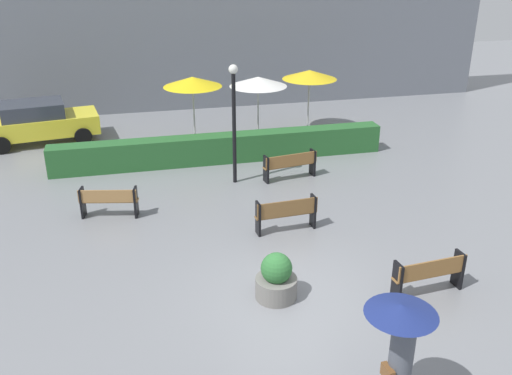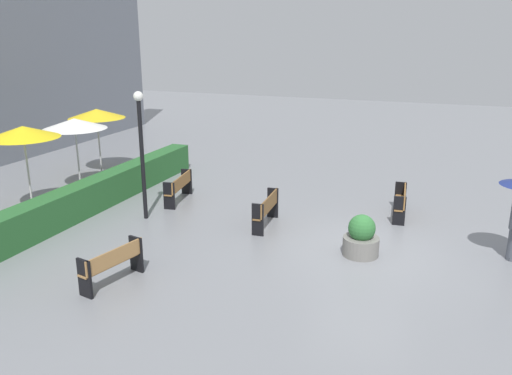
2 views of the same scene
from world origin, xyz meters
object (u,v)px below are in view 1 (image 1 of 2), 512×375
Objects in this scene: bench_near_right at (430,273)px; pedestrian_with_umbrella at (400,341)px; planter_pot at (276,279)px; patio_umbrella_white at (258,82)px; patio_umbrella_yellow_far at (310,75)px; bench_far_left at (109,200)px; bench_back_row at (290,164)px; patio_umbrella_yellow at (193,82)px; parked_car at (39,121)px; lamp_post at (234,112)px; bench_mid_center at (287,212)px.

bench_near_right is 0.80× the size of pedestrian_with_umbrella.
planter_pot is 10.47m from patio_umbrella_white.
patio_umbrella_white reaches higher than patio_umbrella_yellow_far.
bench_far_left is 5.83m from bench_back_row.
bench_far_left is at bearing -165.36° from bench_back_row.
bench_far_left is 6.31m from patio_umbrella_yellow.
pedestrian_with_umbrella is 17.06m from parked_car.
patio_umbrella_yellow is at bearing 125.11° from bench_back_row.
bench_near_right is 8.61m from bench_far_left.
patio_umbrella_white is 2.41m from patio_umbrella_yellow_far.
lamp_post is (3.87, 1.64, 1.80)m from bench_far_left.
parked_car is at bearing 126.34° from bench_near_right.
bench_back_row is (-1.06, 6.88, 0.01)m from bench_near_right.
patio_umbrella_yellow reaches higher than bench_back_row.
bench_far_left is 7.68m from parked_car.
patio_umbrella_yellow_far is at bearing 11.91° from patio_umbrella_yellow.
patio_umbrella_yellow is (-1.39, 13.44, 1.08)m from pedestrian_with_umbrella.
patio_umbrella_yellow_far reaches higher than bench_back_row.
bench_mid_center is 3.03m from planter_pot.
patio_umbrella_yellow_far reaches higher than planter_pot.
bench_back_row is (5.64, 1.47, 0.01)m from bench_far_left.
patio_umbrella_yellow_far reaches higher than pedestrian_with_umbrella.
bench_back_row is 0.48× the size of lamp_post.
bench_near_right is 11.33m from patio_umbrella_yellow.
planter_pot is 13.46m from parked_car.
patio_umbrella_yellow_far is (3.31, 14.43, 0.90)m from pedestrian_with_umbrella.
patio_umbrella_white is at bearing 78.61° from planter_pot.
lamp_post is at bearing 100.43° from bench_mid_center.
bench_mid_center is 0.44× the size of lamp_post.
planter_pot is at bearing -54.03° from bench_far_left.
patio_umbrella_yellow_far is (7.77, 6.13, 1.81)m from bench_far_left.
patio_umbrella_white is at bearing 43.96° from bench_far_left.
patio_umbrella_yellow_far reaches higher than bench_mid_center.
planter_pot is at bearing -93.49° from lamp_post.
bench_mid_center reaches higher than bench_far_left.
pedestrian_with_umbrella is 0.78× the size of patio_umbrella_yellow.
parked_car is (-7.05, 15.52, -0.59)m from pedestrian_with_umbrella.
parked_car is at bearing 166.73° from patio_umbrella_white.
patio_umbrella_yellow is at bearing -176.00° from patio_umbrella_white.
lamp_post reaches higher than parked_car.
parked_car is (-7.11, 9.16, 0.28)m from bench_mid_center.
bench_far_left is 0.65× the size of patio_umbrella_yellow_far.
patio_umbrella_yellow reaches higher than parked_car.
bench_far_left is 7.87m from patio_umbrella_white.
lamp_post is at bearing 93.41° from pedestrian_with_umbrella.
pedestrian_with_umbrella reaches higher than bench_back_row.
lamp_post is 4.03m from patio_umbrella_white.
pedestrian_with_umbrella is 0.47× the size of parked_car.
patio_umbrella_yellow reaches higher than patio_umbrella_yellow_far.
parked_car is at bearing 114.42° from pedestrian_with_umbrella.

